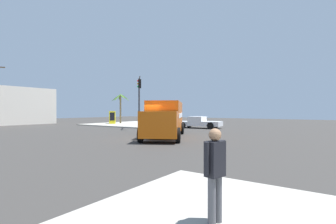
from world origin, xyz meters
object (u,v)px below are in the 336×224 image
at_px(traffic_light_primary, 139,95).
at_px(delivery_truck, 165,118).
at_px(pedestrian_crossing, 215,169).
at_px(vending_machine_red, 112,117).
at_px(pickup_white, 199,122).
at_px(palm_tree_far, 121,103).

bearing_deg(traffic_light_primary, delivery_truck, -125.18).
xyz_separation_m(traffic_light_primary, pedestrian_crossing, (-17.16, -17.08, -2.83)).
bearing_deg(vending_machine_red, pickup_white, -85.52).
xyz_separation_m(pickup_white, palm_tree_far, (0.67, 13.82, 2.51)).
bearing_deg(vending_machine_red, pedestrian_crossing, -129.05).
bearing_deg(pickup_white, palm_tree_far, 87.21).
bearing_deg(pickup_white, pedestrian_crossing, -151.51).
distance_m(pedestrian_crossing, vending_machine_red, 32.93).
bearing_deg(vending_machine_red, traffic_light_primary, -112.92).
distance_m(pickup_white, pedestrian_crossing, 24.83).
xyz_separation_m(delivery_truck, vending_machine_red, (8.86, 15.97, -0.41)).
height_order(pickup_white, palm_tree_far, palm_tree_far).
xyz_separation_m(pickup_white, vending_machine_red, (-1.08, 13.73, 0.34)).
relative_size(delivery_truck, palm_tree_far, 1.94).
relative_size(traffic_light_primary, pedestrian_crossing, 3.50).
bearing_deg(pedestrian_crossing, delivery_truck, 38.95).
distance_m(delivery_truck, vending_machine_red, 18.26).
bearing_deg(vending_machine_red, palm_tree_far, 3.13).
distance_m(delivery_truck, palm_tree_far, 19.33).
height_order(pickup_white, pedestrian_crossing, pedestrian_crossing).
distance_m(pedestrian_crossing, palm_tree_far, 34.20).
height_order(delivery_truck, pedestrian_crossing, delivery_truck).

